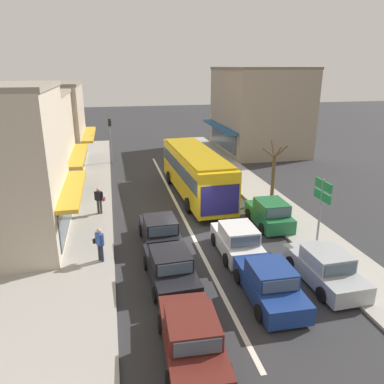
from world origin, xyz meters
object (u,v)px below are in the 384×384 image
at_px(street_tree_right, 273,174).
at_px(pedestrian_browsing_midblock, 100,243).
at_px(sedan_adjacent_lane_trail, 269,283).
at_px(parked_sedan_kerb_front, 325,268).
at_px(traffic_light_downstreet, 110,133).
at_px(city_bus, 196,170).
at_px(pedestrian_with_handbag_near, 99,199).
at_px(sedan_behind_bus_mid, 160,232).
at_px(parked_hatchback_kerb_second, 269,214).
at_px(sedan_queue_gap_filler, 170,268).
at_px(sedan_adjacent_lane_lead, 192,338).
at_px(directional_road_sign, 322,197).
at_px(hatchback_queue_far_back, 237,241).

relative_size(street_tree_right, pedestrian_browsing_midblock, 2.54).
xyz_separation_m(sedan_adjacent_lane_trail, pedestrian_browsing_midblock, (-6.50, 4.22, 0.40)).
relative_size(parked_sedan_kerb_front, traffic_light_downstreet, 1.01).
distance_m(city_bus, sedan_adjacent_lane_trail, 12.66).
relative_size(sedan_adjacent_lane_trail, pedestrian_with_handbag_near, 2.60).
height_order(sedan_behind_bus_mid, pedestrian_with_handbag_near, pedestrian_with_handbag_near).
distance_m(sedan_adjacent_lane_trail, traffic_light_downstreet, 24.08).
bearing_deg(traffic_light_downstreet, parked_hatchback_kerb_second, -62.65).
xyz_separation_m(sedan_queue_gap_filler, street_tree_right, (8.23, 8.26, 1.28)).
bearing_deg(street_tree_right, parked_sedan_kerb_front, -101.07).
xyz_separation_m(sedan_adjacent_lane_lead, parked_hatchback_kerb_second, (6.52, 9.07, 0.05)).
relative_size(parked_hatchback_kerb_second, traffic_light_downstreet, 0.89).
relative_size(city_bus, parked_sedan_kerb_front, 2.58).
relative_size(sedan_queue_gap_filler, sedan_adjacent_lane_lead, 1.00).
distance_m(parked_hatchback_kerb_second, traffic_light_downstreet, 18.84).
relative_size(sedan_queue_gap_filler, pedestrian_with_handbag_near, 2.62).
relative_size(traffic_light_downstreet, directional_road_sign, 1.17).
relative_size(sedan_behind_bus_mid, parked_hatchback_kerb_second, 1.14).
bearing_deg(street_tree_right, sedan_behind_bus_mid, -150.27).
relative_size(hatchback_queue_far_back, directional_road_sign, 1.03).
bearing_deg(pedestrian_with_handbag_near, sedan_adjacent_lane_trail, -57.25).
height_order(hatchback_queue_far_back, parked_sedan_kerb_front, hatchback_queue_far_back).
bearing_deg(parked_sedan_kerb_front, sedan_behind_bus_mid, 141.46).
distance_m(city_bus, parked_hatchback_kerb_second, 6.75).
distance_m(sedan_adjacent_lane_lead, parked_hatchback_kerb_second, 11.17).
height_order(sedan_adjacent_lane_lead, pedestrian_with_handbag_near, pedestrian_with_handbag_near).
xyz_separation_m(directional_road_sign, pedestrian_with_handbag_near, (-10.75, 6.71, -1.64)).
height_order(sedan_behind_bus_mid, pedestrian_browsing_midblock, pedestrian_browsing_midblock).
distance_m(hatchback_queue_far_back, parked_sedan_kerb_front, 4.23).
bearing_deg(pedestrian_with_handbag_near, sedan_queue_gap_filler, -70.00).
bearing_deg(pedestrian_browsing_midblock, traffic_light_downstreet, 87.62).
height_order(hatchback_queue_far_back, directional_road_sign, directional_road_sign).
xyz_separation_m(traffic_light_downstreet, pedestrian_with_handbag_near, (-0.91, -13.01, -1.79)).
xyz_separation_m(sedan_adjacent_lane_lead, traffic_light_downstreet, (-2.07, 25.70, 2.19)).
xyz_separation_m(sedan_adjacent_lane_trail, parked_sedan_kerb_front, (2.74, 0.59, 0.00)).
bearing_deg(street_tree_right, pedestrian_browsing_midblock, -151.55).
height_order(hatchback_queue_far_back, parked_hatchback_kerb_second, same).
bearing_deg(sedan_adjacent_lane_trail, pedestrian_browsing_midblock, 147.02).
bearing_deg(pedestrian_browsing_midblock, street_tree_right, 28.45).
relative_size(hatchback_queue_far_back, sedan_adjacent_lane_lead, 0.87).
bearing_deg(sedan_behind_bus_mid, sedan_adjacent_lane_lead, -90.70).
height_order(parked_hatchback_kerb_second, pedestrian_browsing_midblock, pedestrian_browsing_midblock).
height_order(city_bus, pedestrian_with_handbag_near, city_bus).
bearing_deg(sedan_adjacent_lane_trail, directional_road_sign, 40.82).
bearing_deg(parked_sedan_kerb_front, sedan_queue_gap_filler, 167.54).
height_order(sedan_adjacent_lane_trail, sedan_adjacent_lane_lead, same).
height_order(sedan_queue_gap_filler, sedan_adjacent_lane_lead, same).
bearing_deg(street_tree_right, sedan_queue_gap_filler, -134.90).
bearing_deg(city_bus, traffic_light_downstreet, 117.69).
bearing_deg(sedan_queue_gap_filler, traffic_light_downstreet, 95.65).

